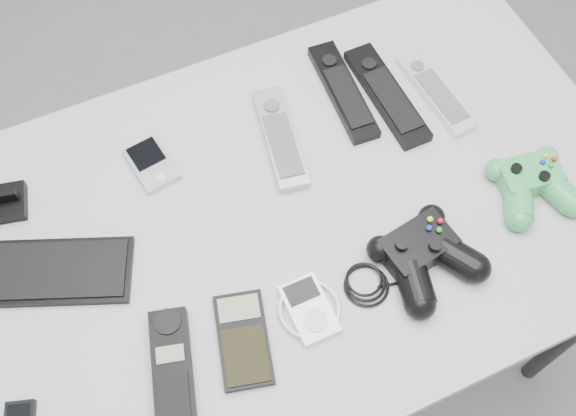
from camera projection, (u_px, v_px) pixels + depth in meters
name	position (u px, v px, depth m)	size (l,w,h in m)	color
floor	(315.00, 372.00, 1.76)	(3.50, 3.50, 0.00)	slate
desk	(302.00, 227.00, 1.18)	(1.14, 0.73, 0.76)	#98989A
pda_keyboard	(48.00, 272.00, 1.06)	(0.26, 0.11, 0.02)	black
dock_bracket	(0.00, 201.00, 1.11)	(0.08, 0.07, 0.04)	black
pda	(152.00, 164.00, 1.16)	(0.06, 0.10, 0.02)	#A3A2A9
remote_silver_a	(280.00, 138.00, 1.18)	(0.05, 0.21, 0.02)	#A3A2A9
remote_black_a	(343.00, 91.00, 1.23)	(0.05, 0.23, 0.02)	black
remote_black_b	(387.00, 94.00, 1.22)	(0.06, 0.23, 0.02)	black
remote_silver_b	(435.00, 91.00, 1.23)	(0.05, 0.20, 0.02)	silver
cordless_handset	(172.00, 370.00, 0.98)	(0.06, 0.18, 0.03)	black
calculator	(243.00, 339.00, 1.01)	(0.07, 0.15, 0.01)	black
mp3_player	(309.00, 309.00, 1.03)	(0.10, 0.10, 0.02)	white
controller_black	(424.00, 254.00, 1.05)	(0.27, 0.17, 0.05)	black
controller_green	(533.00, 182.00, 1.12)	(0.14, 0.15, 0.05)	#227F3A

